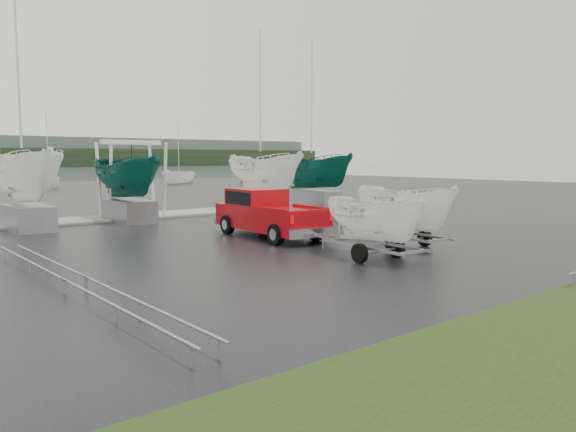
{
  "coord_description": "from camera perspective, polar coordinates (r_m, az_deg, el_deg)",
  "views": [
    {
      "loc": [
        -13.37,
        -15.35,
        3.22
      ],
      "look_at": [
        -1.22,
        -0.48,
        1.2
      ],
      "focal_mm": 35.0,
      "sensor_mm": 36.0,
      "label": 1
    }
  ],
  "objects": [
    {
      "name": "keelboat_0",
      "position": [
        27.19,
        -25.21,
        6.87
      ],
      "size": [
        2.45,
        3.2,
        10.62
      ],
      "color": "gray",
      "rests_on": "ground"
    },
    {
      "name": "mast_rack_0",
      "position": [
        17.16,
        -23.99,
        -4.15
      ],
      "size": [
        0.56,
        6.5,
        0.06
      ],
      "rotation": [
        0.0,
        0.0,
        1.57
      ],
      "color": "gray",
      "rests_on": "ground"
    },
    {
      "name": "moored_boat_5",
      "position": [
        92.34,
        -27.12,
        3.35
      ],
      "size": [
        3.57,
        3.51,
        11.94
      ],
      "rotation": [
        0.0,
        0.0,
        1.77
      ],
      "color": "white",
      "rests_on": "ground"
    },
    {
      "name": "keelboat_3",
      "position": [
        35.95,
        2.92,
        6.74
      ],
      "size": [
        2.33,
        3.2,
        10.49
      ],
      "color": "gray",
      "rests_on": "ground"
    },
    {
      "name": "keelboat_1",
      "position": [
        28.92,
        -16.0,
        6.2
      ],
      "size": [
        2.19,
        3.2,
        6.91
      ],
      "color": "gray",
      "rests_on": "ground"
    },
    {
      "name": "mast_rack_1",
      "position": [
        11.59,
        -16.01,
        -8.56
      ],
      "size": [
        0.56,
        6.5,
        0.06
      ],
      "rotation": [
        0.0,
        0.0,
        1.57
      ],
      "color": "gray",
      "rests_on": "ground"
    },
    {
      "name": "ground_plane",
      "position": [
        20.61,
        1.79,
        -2.99
      ],
      "size": [
        120.0,
        120.0,
        0.0
      ],
      "primitive_type": "plane",
      "color": "black",
      "rests_on": "ground"
    },
    {
      "name": "dock",
      "position": [
        31.5,
        -13.93,
        0.05
      ],
      "size": [
        30.0,
        3.0,
        0.12
      ],
      "primitive_type": "cube",
      "color": "gray",
      "rests_on": "ground"
    },
    {
      "name": "moored_boat_2",
      "position": [
        65.34,
        -23.1,
        2.7
      ],
      "size": [
        2.34,
        2.39,
        10.72
      ],
      "rotation": [
        0.0,
        0.0,
        6.13
      ],
      "color": "white",
      "rests_on": "ground"
    },
    {
      "name": "trailer_parked",
      "position": [
        20.34,
        11.9,
        4.75
      ],
      "size": [
        2.01,
        3.73,
        5.21
      ],
      "rotation": [
        0.0,
        0.0,
        -0.14
      ],
      "color": "gray",
      "rests_on": "ground"
    },
    {
      "name": "boat_hoist",
      "position": [
        30.97,
        -15.57,
        4.77
      ],
      "size": [
        3.3,
        2.18,
        4.12
      ],
      "color": "silver",
      "rests_on": "ground"
    },
    {
      "name": "keelboat_2",
      "position": [
        32.98,
        -2.31,
        6.99
      ],
      "size": [
        2.39,
        3.2,
        10.56
      ],
      "color": "gray",
      "rests_on": "ground"
    },
    {
      "name": "moored_boat_3",
      "position": [
        71.82,
        -11.0,
        3.33
      ],
      "size": [
        3.52,
        3.5,
        11.33
      ],
      "rotation": [
        0.0,
        0.0,
        5.29
      ],
      "color": "white",
      "rests_on": "ground"
    },
    {
      "name": "trailer_hitched",
      "position": [
        17.72,
        8.87,
        3.57
      ],
      "size": [
        1.82,
        3.68,
        4.57
      ],
      "rotation": [
        0.0,
        0.0,
        -0.08
      ],
      "color": "gray",
      "rests_on": "ground"
    },
    {
      "name": "pickup_truck",
      "position": [
        22.86,
        -2.29,
        0.43
      ],
      "size": [
        2.48,
        5.91,
        1.92
      ],
      "rotation": [
        0.0,
        0.0,
        -0.08
      ],
      "color": "#94080E",
      "rests_on": "ground"
    }
  ]
}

